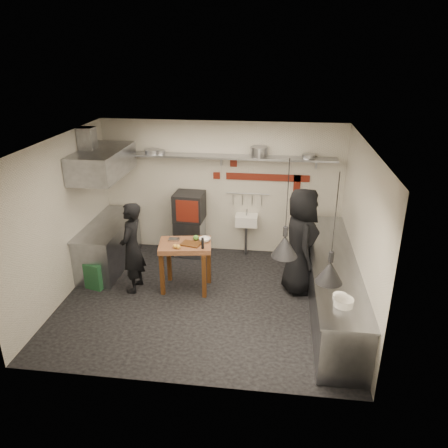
# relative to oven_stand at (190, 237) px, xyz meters

# --- Properties ---
(floor) EXTENTS (5.00, 5.00, 0.00)m
(floor) POSITION_rel_oven_stand_xyz_m (0.64, -1.76, -0.40)
(floor) COLOR black
(floor) RESTS_ON ground
(ceiling) EXTENTS (5.00, 5.00, 0.00)m
(ceiling) POSITION_rel_oven_stand_xyz_m (0.64, -1.76, 2.40)
(ceiling) COLOR beige
(ceiling) RESTS_ON floor
(wall_back) EXTENTS (5.00, 0.04, 2.80)m
(wall_back) POSITION_rel_oven_stand_xyz_m (0.64, 0.34, 1.00)
(wall_back) COLOR silver
(wall_back) RESTS_ON floor
(wall_front) EXTENTS (5.00, 0.04, 2.80)m
(wall_front) POSITION_rel_oven_stand_xyz_m (0.64, -3.86, 1.00)
(wall_front) COLOR silver
(wall_front) RESTS_ON floor
(wall_left) EXTENTS (0.04, 4.20, 2.80)m
(wall_left) POSITION_rel_oven_stand_xyz_m (-1.86, -1.76, 1.00)
(wall_left) COLOR silver
(wall_left) RESTS_ON floor
(wall_right) EXTENTS (0.04, 4.20, 2.80)m
(wall_right) POSITION_rel_oven_stand_xyz_m (3.14, -1.76, 1.00)
(wall_right) COLOR silver
(wall_right) RESTS_ON floor
(red_band_horiz) EXTENTS (1.70, 0.02, 0.14)m
(red_band_horiz) POSITION_rel_oven_stand_xyz_m (1.59, 0.32, 1.28)
(red_band_horiz) COLOR maroon
(red_band_horiz) RESTS_ON wall_back
(red_band_vert) EXTENTS (0.14, 0.02, 1.10)m
(red_band_vert) POSITION_rel_oven_stand_xyz_m (2.19, 0.32, 0.80)
(red_band_vert) COLOR maroon
(red_band_vert) RESTS_ON wall_back
(red_tile_a) EXTENTS (0.14, 0.02, 0.14)m
(red_tile_a) POSITION_rel_oven_stand_xyz_m (0.89, 0.32, 1.55)
(red_tile_a) COLOR maroon
(red_tile_a) RESTS_ON wall_back
(red_tile_b) EXTENTS (0.14, 0.02, 0.14)m
(red_tile_b) POSITION_rel_oven_stand_xyz_m (0.54, 0.32, 1.28)
(red_tile_b) COLOR maroon
(red_tile_b) RESTS_ON wall_back
(back_shelf) EXTENTS (4.60, 0.34, 0.04)m
(back_shelf) POSITION_rel_oven_stand_xyz_m (0.64, 0.16, 1.72)
(back_shelf) COLOR gray
(back_shelf) RESTS_ON wall_back
(shelf_bracket_left) EXTENTS (0.04, 0.06, 0.24)m
(shelf_bracket_left) POSITION_rel_oven_stand_xyz_m (-1.26, 0.31, 1.62)
(shelf_bracket_left) COLOR gray
(shelf_bracket_left) RESTS_ON wall_back
(shelf_bracket_mid) EXTENTS (0.04, 0.06, 0.24)m
(shelf_bracket_mid) POSITION_rel_oven_stand_xyz_m (0.64, 0.31, 1.62)
(shelf_bracket_mid) COLOR gray
(shelf_bracket_mid) RESTS_ON wall_back
(shelf_bracket_right) EXTENTS (0.04, 0.06, 0.24)m
(shelf_bracket_right) POSITION_rel_oven_stand_xyz_m (2.54, 0.31, 1.62)
(shelf_bracket_right) COLOR gray
(shelf_bracket_right) RESTS_ON wall_back
(pan_far_left) EXTENTS (0.39, 0.39, 0.09)m
(pan_far_left) POSITION_rel_oven_stand_xyz_m (-0.75, 0.16, 1.79)
(pan_far_left) COLOR gray
(pan_far_left) RESTS_ON back_shelf
(pan_mid_left) EXTENTS (0.28, 0.28, 0.07)m
(pan_mid_left) POSITION_rel_oven_stand_xyz_m (-0.60, 0.16, 1.78)
(pan_mid_left) COLOR gray
(pan_mid_left) RESTS_ON back_shelf
(stock_pot) EXTENTS (0.43, 0.43, 0.20)m
(stock_pot) POSITION_rel_oven_stand_xyz_m (1.41, 0.16, 1.84)
(stock_pot) COLOR gray
(stock_pot) RESTS_ON back_shelf
(pan_right) EXTENTS (0.31, 0.31, 0.08)m
(pan_right) POSITION_rel_oven_stand_xyz_m (2.37, 0.16, 1.78)
(pan_right) COLOR gray
(pan_right) RESTS_ON back_shelf
(oven_stand) EXTENTS (0.61, 0.56, 0.80)m
(oven_stand) POSITION_rel_oven_stand_xyz_m (0.00, 0.00, 0.00)
(oven_stand) COLOR gray
(oven_stand) RESTS_ON floor
(combi_oven) EXTENTS (0.63, 0.59, 0.58)m
(combi_oven) POSITION_rel_oven_stand_xyz_m (0.01, -0.00, 0.69)
(combi_oven) COLOR black
(combi_oven) RESTS_ON oven_stand
(oven_door) EXTENTS (0.46, 0.05, 0.46)m
(oven_door) POSITION_rel_oven_stand_xyz_m (0.02, -0.28, 0.69)
(oven_door) COLOR maroon
(oven_door) RESTS_ON combi_oven
(oven_glass) EXTENTS (0.36, 0.04, 0.34)m
(oven_glass) POSITION_rel_oven_stand_xyz_m (0.01, -0.25, 0.69)
(oven_glass) COLOR black
(oven_glass) RESTS_ON oven_door
(hand_sink) EXTENTS (0.46, 0.34, 0.22)m
(hand_sink) POSITION_rel_oven_stand_xyz_m (1.19, 0.16, 0.38)
(hand_sink) COLOR white
(hand_sink) RESTS_ON wall_back
(sink_tap) EXTENTS (0.03, 0.03, 0.14)m
(sink_tap) POSITION_rel_oven_stand_xyz_m (1.19, 0.16, 0.56)
(sink_tap) COLOR gray
(sink_tap) RESTS_ON hand_sink
(sink_drain) EXTENTS (0.06, 0.06, 0.66)m
(sink_drain) POSITION_rel_oven_stand_xyz_m (1.19, 0.12, -0.06)
(sink_drain) COLOR gray
(sink_drain) RESTS_ON floor
(utensil_rail) EXTENTS (0.90, 0.02, 0.02)m
(utensil_rail) POSITION_rel_oven_stand_xyz_m (1.19, 0.30, 0.92)
(utensil_rail) COLOR gray
(utensil_rail) RESTS_ON wall_back
(counter_right) EXTENTS (0.70, 3.80, 0.90)m
(counter_right) POSITION_rel_oven_stand_xyz_m (2.79, -1.76, 0.05)
(counter_right) COLOR gray
(counter_right) RESTS_ON floor
(counter_right_top) EXTENTS (0.76, 3.90, 0.03)m
(counter_right_top) POSITION_rel_oven_stand_xyz_m (2.79, -1.76, 0.52)
(counter_right_top) COLOR gray
(counter_right_top) RESTS_ON counter_right
(plate_stack) EXTENTS (0.30, 0.30, 0.11)m
(plate_stack) POSITION_rel_oven_stand_xyz_m (2.76, -3.13, 0.59)
(plate_stack) COLOR white
(plate_stack) RESTS_ON counter_right_top
(small_bowl_right) EXTENTS (0.25, 0.25, 0.05)m
(small_bowl_right) POSITION_rel_oven_stand_xyz_m (2.74, -2.94, 0.56)
(small_bowl_right) COLOR white
(small_bowl_right) RESTS_ON counter_right_top
(counter_left) EXTENTS (0.70, 1.90, 0.90)m
(counter_left) POSITION_rel_oven_stand_xyz_m (-1.51, -0.71, 0.05)
(counter_left) COLOR gray
(counter_left) RESTS_ON floor
(counter_left_top) EXTENTS (0.76, 2.00, 0.03)m
(counter_left_top) POSITION_rel_oven_stand_xyz_m (-1.51, -0.71, 0.52)
(counter_left_top) COLOR gray
(counter_left_top) RESTS_ON counter_left
(extractor_hood) EXTENTS (0.78, 1.60, 0.50)m
(extractor_hood) POSITION_rel_oven_stand_xyz_m (-1.46, -0.71, 1.75)
(extractor_hood) COLOR gray
(extractor_hood) RESTS_ON ceiling
(hood_duct) EXTENTS (0.28, 0.28, 0.50)m
(hood_duct) POSITION_rel_oven_stand_xyz_m (-1.71, -0.71, 2.15)
(hood_duct) COLOR gray
(hood_duct) RESTS_ON ceiling
(green_bin) EXTENTS (0.41, 0.41, 0.50)m
(green_bin) POSITION_rel_oven_stand_xyz_m (-1.45, -1.56, -0.15)
(green_bin) COLOR #1E502D
(green_bin) RESTS_ON floor
(prep_table) EXTENTS (1.01, 0.78, 0.92)m
(prep_table) POSITION_rel_oven_stand_xyz_m (0.22, -1.42, 0.06)
(prep_table) COLOR brown
(prep_table) RESTS_ON floor
(cutting_board) EXTENTS (0.38, 0.30, 0.02)m
(cutting_board) POSITION_rel_oven_stand_xyz_m (0.33, -1.46, 0.53)
(cutting_board) COLOR #512C11
(cutting_board) RESTS_ON prep_table
(pepper_mill) EXTENTS (0.06, 0.06, 0.20)m
(pepper_mill) POSITION_rel_oven_stand_xyz_m (0.57, -1.60, 0.62)
(pepper_mill) COLOR black
(pepper_mill) RESTS_ON prep_table
(lemon_a) EXTENTS (0.09, 0.09, 0.07)m
(lemon_a) POSITION_rel_oven_stand_xyz_m (0.09, -1.64, 0.56)
(lemon_a) COLOR gold
(lemon_a) RESTS_ON prep_table
(lemon_b) EXTENTS (0.09, 0.09, 0.08)m
(lemon_b) POSITION_rel_oven_stand_xyz_m (0.15, -1.66, 0.56)
(lemon_b) COLOR gold
(lemon_b) RESTS_ON prep_table
(veg_ball) EXTENTS (0.12, 0.12, 0.10)m
(veg_ball) POSITION_rel_oven_stand_xyz_m (0.39, -1.27, 0.57)
(veg_ball) COLOR #48802D
(veg_ball) RESTS_ON prep_table
(steel_tray) EXTENTS (0.20, 0.14, 0.03)m
(steel_tray) POSITION_rel_oven_stand_xyz_m (-0.01, -1.32, 0.54)
(steel_tray) COLOR gray
(steel_tray) RESTS_ON prep_table
(bowl) EXTENTS (0.24, 0.24, 0.07)m
(bowl) POSITION_rel_oven_stand_xyz_m (0.56, -1.30, 0.55)
(bowl) COLOR white
(bowl) RESTS_ON prep_table
(heat_lamp_near) EXTENTS (0.41, 0.41, 1.45)m
(heat_lamp_near) POSITION_rel_oven_stand_xyz_m (1.94, -2.58, 1.68)
(heat_lamp_near) COLOR black
(heat_lamp_near) RESTS_ON ceiling
(heat_lamp_far) EXTENTS (0.44, 0.44, 1.49)m
(heat_lamp_far) POSITION_rel_oven_stand_xyz_m (2.53, -3.18, 1.65)
(heat_lamp_far) COLOR black
(heat_lamp_far) RESTS_ON ceiling
(chef_left) EXTENTS (0.43, 0.63, 1.68)m
(chef_left) POSITION_rel_oven_stand_xyz_m (-0.72, -1.56, 0.44)
(chef_left) COLOR black
(chef_left) RESTS_ON floor
(chef_right) EXTENTS (0.75, 1.03, 1.95)m
(chef_right) POSITION_rel_oven_stand_xyz_m (2.26, -1.19, 0.57)
(chef_right) COLOR black
(chef_right) RESTS_ON floor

